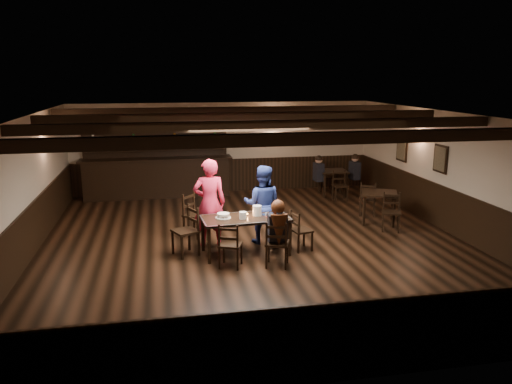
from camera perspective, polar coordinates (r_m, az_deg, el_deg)
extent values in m
plane|color=black|center=(10.66, -0.07, -5.90)|extent=(10.00, 10.00, 0.00)
cube|color=beige|center=(15.16, -3.67, 5.09)|extent=(9.00, 0.02, 2.70)
cube|color=beige|center=(5.67, 9.67, -9.22)|extent=(9.00, 0.02, 2.70)
cube|color=beige|center=(10.44, -25.11, 0.12)|extent=(0.02, 10.00, 2.70)
cube|color=beige|center=(11.97, 21.60, 1.99)|extent=(0.02, 10.00, 2.70)
cube|color=silver|center=(10.10, -0.08, 8.73)|extent=(9.00, 10.00, 0.02)
cube|color=black|center=(15.27, -3.61, 1.92)|extent=(9.00, 0.04, 1.00)
cube|color=black|center=(6.06, 9.24, -16.56)|extent=(9.00, 0.04, 1.00)
cube|color=black|center=(10.64, -24.50, -4.34)|extent=(0.04, 10.00, 1.00)
cube|color=black|center=(12.14, 21.14, -1.95)|extent=(0.04, 10.00, 1.00)
cube|color=black|center=(14.95, -10.97, 6.69)|extent=(0.90, 0.03, 1.00)
cube|color=black|center=(14.93, -10.97, 6.68)|extent=(0.80, 0.02, 0.90)
cube|color=black|center=(12.33, 20.35, 3.58)|extent=(0.03, 0.55, 0.65)
cube|color=#72664C|center=(12.32, 20.27, 3.58)|extent=(0.02, 0.45, 0.55)
cube|color=black|center=(13.98, 16.33, 4.72)|extent=(0.03, 0.55, 0.65)
cube|color=#72664C|center=(13.97, 16.26, 4.72)|extent=(0.02, 0.45, 0.55)
cube|color=black|center=(7.20, 4.47, 6.05)|extent=(8.90, 0.18, 0.18)
cube|color=black|center=(9.13, 1.12, 7.61)|extent=(8.90, 0.18, 0.18)
cube|color=black|center=(11.09, -1.07, 8.61)|extent=(8.90, 0.18, 0.18)
cube|color=black|center=(13.06, -2.60, 9.30)|extent=(8.90, 0.18, 0.18)
cube|color=black|center=(9.49, -5.39, -6.15)|extent=(0.06, 0.06, 0.71)
cube|color=black|center=(10.18, -6.11, -4.81)|extent=(0.06, 0.06, 0.71)
cube|color=black|center=(9.87, 3.83, -5.36)|extent=(0.06, 0.06, 0.71)
cube|color=black|center=(10.53, 2.53, -4.12)|extent=(0.06, 0.06, 0.71)
cube|color=black|center=(9.88, -1.23, -3.03)|extent=(1.78, 0.98, 0.04)
cube|color=#A5A8AD|center=(10.26, -1.79, -2.40)|extent=(1.72, 0.15, 0.05)
cube|color=#A5A8AD|center=(9.49, -0.62, -3.71)|extent=(1.72, 0.15, 0.05)
cube|color=#A5A8AD|center=(10.10, 3.43, -2.67)|extent=(0.09, 0.86, 0.05)
cube|color=#A5A8AD|center=(9.72, -6.07, -3.38)|extent=(0.09, 0.86, 0.05)
cube|color=black|center=(9.48, -1.66, -7.06)|extent=(0.04, 0.04, 0.41)
cube|color=black|center=(9.19, -2.11, -7.75)|extent=(0.04, 0.04, 0.41)
cube|color=black|center=(9.56, -3.69, -6.91)|extent=(0.04, 0.04, 0.41)
cube|color=black|center=(9.27, -4.20, -7.59)|extent=(0.04, 0.04, 0.41)
cube|color=black|center=(9.30, -2.93, -6.03)|extent=(0.52, 0.50, 0.04)
cube|color=black|center=(9.08, -3.19, -5.08)|extent=(0.38, 0.18, 0.43)
cube|color=black|center=(9.09, -3.19, -5.34)|extent=(0.33, 0.15, 0.05)
cube|color=black|center=(9.04, -3.20, -4.31)|extent=(0.33, 0.15, 0.05)
cube|color=black|center=(9.54, 3.61, -6.91)|extent=(0.04, 0.04, 0.43)
cube|color=black|center=(9.22, 3.42, -7.63)|extent=(0.04, 0.04, 0.43)
cube|color=black|center=(9.57, 1.47, -6.81)|extent=(0.04, 0.04, 0.43)
cube|color=black|center=(9.26, 1.20, -7.52)|extent=(0.04, 0.04, 0.43)
cube|color=black|center=(9.32, 2.44, -5.87)|extent=(0.53, 0.51, 0.04)
cube|color=black|center=(9.09, 2.34, -4.88)|extent=(0.40, 0.17, 0.45)
cube|color=black|center=(9.10, 2.33, -5.15)|extent=(0.35, 0.14, 0.05)
cube|color=black|center=(9.05, 2.34, -4.07)|extent=(0.35, 0.14, 0.05)
cube|color=black|center=(10.13, -9.50, -5.73)|extent=(0.05, 0.05, 0.47)
cube|color=black|center=(10.29, -7.64, -5.36)|extent=(0.05, 0.05, 0.47)
cube|color=black|center=(9.79, -8.45, -6.35)|extent=(0.05, 0.05, 0.47)
cube|color=black|center=(9.96, -6.56, -5.96)|extent=(0.05, 0.05, 0.47)
cube|color=black|center=(9.96, -8.09, -4.45)|extent=(0.59, 0.60, 0.04)
cube|color=black|center=(9.97, -7.19, -2.92)|extent=(0.23, 0.43, 0.49)
cube|color=black|center=(9.98, -7.18, -3.19)|extent=(0.19, 0.37, 0.05)
cube|color=black|center=(9.93, -7.21, -2.11)|extent=(0.19, 0.37, 0.05)
cube|color=black|center=(10.21, 6.42, -5.69)|extent=(0.04, 0.04, 0.40)
cube|color=black|center=(10.06, 4.87, -5.94)|extent=(0.04, 0.04, 0.40)
cube|color=black|center=(10.48, 5.50, -5.16)|extent=(0.04, 0.04, 0.40)
cube|color=black|center=(10.33, 3.98, -5.39)|extent=(0.04, 0.04, 0.40)
cube|color=black|center=(10.20, 5.22, -4.38)|extent=(0.45, 0.46, 0.04)
cube|color=black|center=(10.07, 4.46, -3.37)|extent=(0.12, 0.39, 0.42)
cube|color=black|center=(10.08, 4.46, -3.60)|extent=(0.10, 0.33, 0.05)
cube|color=black|center=(10.03, 4.47, -2.69)|extent=(0.10, 0.33, 0.05)
cube|color=black|center=(10.89, -6.70, -4.28)|extent=(0.05, 0.05, 0.46)
cube|color=black|center=(11.10, -8.24, -3.99)|extent=(0.05, 0.05, 0.46)
cube|color=black|center=(11.20, -5.54, -3.77)|extent=(0.05, 0.05, 0.46)
cube|color=black|center=(11.40, -7.06, -3.49)|extent=(0.05, 0.05, 0.46)
cube|color=black|center=(11.08, -6.92, -2.62)|extent=(0.62, 0.62, 0.04)
cube|color=black|center=(11.12, -7.72, -1.29)|extent=(0.32, 0.37, 0.49)
cube|color=black|center=(11.13, -7.71, -1.53)|extent=(0.27, 0.31, 0.05)
cube|color=black|center=(11.08, -7.74, -0.56)|extent=(0.27, 0.31, 0.05)
imported|color=#D5264D|center=(10.32, -5.32, -1.26)|extent=(0.67, 0.44, 1.84)
imported|color=navy|center=(10.51, 0.73, -1.43)|extent=(0.97, 0.86, 1.67)
cube|color=black|center=(9.41, 2.27, -5.20)|extent=(0.33, 0.33, 0.13)
cube|color=black|center=(9.22, 2.46, -4.04)|extent=(0.35, 0.20, 0.49)
cylinder|color=black|center=(9.16, 2.47, -2.70)|extent=(0.10, 0.35, 0.35)
sphere|color=#D8A384|center=(9.12, 2.48, -1.77)|extent=(0.22, 0.22, 0.22)
sphere|color=#371A0C|center=(9.08, 2.53, -1.76)|extent=(0.27, 0.27, 0.27)
cone|color=#371A0C|center=(9.10, 2.65, -4.41)|extent=(0.20, 0.20, 0.61)
cylinder|color=white|center=(9.84, -3.77, -2.93)|extent=(0.31, 0.31, 0.01)
cylinder|color=white|center=(9.83, -3.77, -2.66)|extent=(0.24, 0.24, 0.08)
cylinder|color=silver|center=(9.83, -3.77, -2.77)|extent=(0.26, 0.26, 0.04)
cylinder|color=white|center=(9.75, -1.50, -2.67)|extent=(0.15, 0.15, 0.14)
cylinder|color=white|center=(9.95, 0.13, -2.13)|extent=(0.18, 0.18, 0.21)
cylinder|color=#A5A8AD|center=(9.97, -1.00, -2.64)|extent=(0.04, 0.04, 0.03)
sphere|color=orange|center=(9.96, -1.00, -2.49)|extent=(0.03, 0.03, 0.03)
cylinder|color=silver|center=(9.90, 1.12, -2.60)|extent=(0.03, 0.03, 0.08)
cylinder|color=#A5A8AD|center=(9.91, 1.34, -2.53)|extent=(0.04, 0.04, 0.10)
cylinder|color=silver|center=(10.02, -0.05, -2.35)|extent=(0.06, 0.06, 0.10)
cube|color=maroon|center=(9.94, 1.84, -2.77)|extent=(0.32, 0.28, 0.00)
cube|color=#0D1E44|center=(10.07, 1.59, -2.55)|extent=(0.33, 0.27, 0.00)
cube|color=black|center=(14.83, -11.20, 1.54)|extent=(4.14, 0.60, 1.10)
cube|color=black|center=(14.73, -11.30, 3.73)|extent=(4.34, 0.70, 0.05)
cube|color=black|center=(15.00, -11.30, 3.80)|extent=(4.14, 0.10, 2.20)
cube|color=black|center=(14.86, -11.34, 4.69)|extent=(4.04, 0.22, 0.03)
cube|color=black|center=(14.81, -11.40, 6.03)|extent=(4.04, 0.22, 0.03)
cube|color=black|center=(14.78, -11.46, 7.38)|extent=(4.04, 0.22, 0.03)
cube|color=black|center=(12.31, 13.93, -0.13)|extent=(1.08, 1.08, 0.04)
cube|color=black|center=(12.07, 12.25, -2.15)|extent=(0.05, 0.05, 0.71)
cube|color=black|center=(12.72, 12.31, -1.35)|extent=(0.05, 0.05, 0.71)
cube|color=black|center=(12.08, 15.45, -2.31)|extent=(0.05, 0.05, 0.71)
cube|color=black|center=(12.74, 15.34, -1.51)|extent=(0.05, 0.05, 0.71)
cube|color=black|center=(14.88, 8.79, 2.38)|extent=(0.85, 0.85, 0.04)
cube|color=black|center=(14.56, 7.83, 0.67)|extent=(0.05, 0.05, 0.71)
cube|color=black|center=(15.18, 7.22, 1.21)|extent=(0.05, 0.05, 0.71)
cube|color=black|center=(14.74, 10.29, 0.73)|extent=(0.05, 0.05, 0.71)
cube|color=black|center=(15.35, 9.59, 1.26)|extent=(0.05, 0.05, 0.71)
cube|color=black|center=(14.65, 7.15, 2.28)|extent=(0.25, 0.38, 0.53)
sphere|color=#D8A384|center=(14.59, 7.19, 3.65)|extent=(0.20, 0.20, 0.20)
sphere|color=black|center=(14.58, 7.20, 3.77)|extent=(0.21, 0.21, 0.21)
cube|color=black|center=(15.07, 11.20, 2.44)|extent=(0.25, 0.38, 0.53)
sphere|color=#D8A384|center=(15.01, 11.26, 3.78)|extent=(0.20, 0.20, 0.20)
sphere|color=black|center=(15.00, 11.26, 3.89)|extent=(0.21, 0.21, 0.21)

